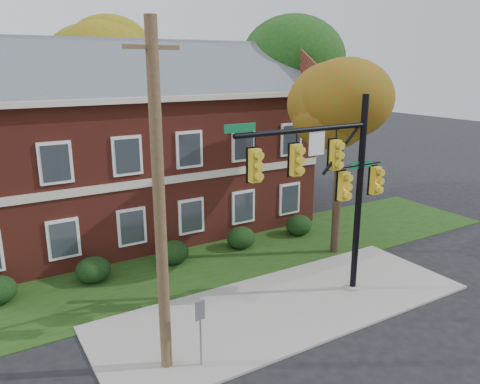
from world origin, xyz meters
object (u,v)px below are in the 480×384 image
hedge_center (173,252)px  utility_pole (159,206)px  hedge_far_right (299,225)px  tree_far_rear (107,60)px  hedge_right (241,238)px  hedge_left (93,270)px  tree_right_rear (297,71)px  traffic_signal (333,178)px  apartment_building (129,137)px  sign_post (200,323)px  tree_near_right (348,109)px

hedge_center → utility_pole: (-3.10, -6.73, 4.40)m
hedge_far_right → tree_far_rear: bearing=113.4°
hedge_right → tree_far_rear: tree_far_rear is taller
hedge_left → hedge_center: same height
tree_right_rear → traffic_signal: (-7.66, -12.09, -3.43)m
hedge_center → utility_pole: utility_pole is taller
hedge_center → tree_far_rear: bearing=84.1°
traffic_signal → apartment_building: bearing=107.6°
hedge_center → apartment_building: bearing=90.0°
hedge_left → tree_right_rear: bearing=22.4°
tree_far_rear → hedge_left: bearing=-110.3°
tree_far_rear → sign_post: 21.93m
tree_right_rear → tree_near_right: bearing=-114.6°
hedge_right → apartment_building: bearing=123.7°
hedge_center → hedge_right: (3.50, 0.00, 0.00)m
utility_pole → tree_near_right: bearing=12.5°
sign_post → hedge_left: bearing=93.4°
hedge_left → hedge_right: 7.00m
utility_pole → sign_post: (0.87, -0.51, -3.48)m
traffic_signal → utility_pole: size_ratio=0.78×
apartment_building → sign_post: apartment_building is taller
apartment_building → hedge_left: 7.73m
tree_right_rear → tree_far_rear: tree_far_rear is taller
tree_near_right → sign_post: size_ratio=4.01×
hedge_left → tree_right_rear: 17.74m
apartment_building → hedge_right: size_ratio=13.43×
hedge_center → sign_post: bearing=-107.2°
tree_near_right → hedge_far_right: bearing=94.5°
hedge_left → hedge_far_right: same height
tree_right_rear → traffic_signal: 14.71m
hedge_right → utility_pole: bearing=-134.5°
traffic_signal → sign_post: traffic_signal is taller
traffic_signal → hedge_center: bearing=121.0°
traffic_signal → utility_pole: (-6.76, -0.75, 0.24)m
hedge_far_right → tree_right_rear: tree_right_rear is taller
hedge_far_right → traffic_signal: traffic_signal is taller
hedge_center → tree_near_right: size_ratio=0.16×
hedge_left → tree_near_right: 12.68m
tree_far_rear → hedge_far_right: bearing=-66.6°
apartment_building → traffic_signal: 11.81m
tree_near_right → tree_right_rear: size_ratio=0.81×
hedge_left → sign_post: sign_post is taller
tree_far_rear → utility_pole: tree_far_rear is taller
utility_pole → hedge_far_right: bearing=25.6°
hedge_center → tree_near_right: 9.90m
hedge_center → tree_right_rear: 14.94m
hedge_center → tree_right_rear: bearing=28.4°
hedge_right → hedge_far_right: 3.50m
hedge_center → hedge_right: same height
apartment_building → hedge_far_right: bearing=-36.9°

